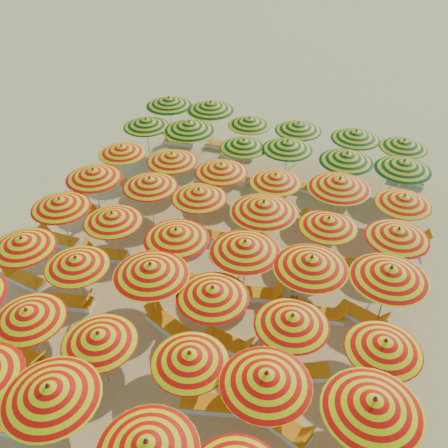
{
  "coord_description": "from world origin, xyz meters",
  "views": [
    {
      "loc": [
        5.13,
        -13.95,
        13.29
      ],
      "look_at": [
        0.0,
        0.5,
        1.6
      ],
      "focal_mm": 40.0,
      "sensor_mm": 36.0,
      "label": 1
    }
  ],
  "objects": [
    {
      "name": "lounger_9",
      "position": [
        -4.3,
        -3.96,
        0.15
      ],
      "size": [
        1.82,
        0.93,
        0.69
      ],
      "rotation": [
        0.0,
        0.0,
        0.21
      ],
      "color": "white",
      "rests_on": "ground"
    },
    {
      "name": "umbrella_7",
      "position": [
        -3.83,
        -6.29,
        2.1
      ],
      "size": [
        2.53,
        2.53,
        2.38
      ],
      "color": "silver",
      "rests_on": "ground"
    },
    {
      "name": "lounger_24",
      "position": [
        -5.56,
        3.88,
        0.15
      ],
      "size": [
        1.82,
        1.0,
        0.69
      ],
      "rotation": [
        0.0,
        0.0,
        0.26
      ],
      "color": "white",
      "rests_on": "ground"
    },
    {
      "name": "lounger_21",
      "position": [
        0.8,
        1.24,
        0.15
      ],
      "size": [
        1.75,
        0.64,
        0.69
      ],
      "rotation": [
        0.0,
        0.0,
        3.11
      ],
      "color": "white",
      "rests_on": "ground"
    },
    {
      "name": "umbrella_31",
      "position": [
        -3.59,
        3.66,
        2.16
      ],
      "size": [
        2.45,
        2.45,
        2.46
      ],
      "color": "silver",
      "rests_on": "ground"
    },
    {
      "name": "lounger_33",
      "position": [
        6.7,
        8.74,
        0.15
      ],
      "size": [
        1.78,
        0.74,
        0.69
      ],
      "rotation": [
        0.0,
        0.0,
        -0.1
      ],
      "color": "white",
      "rests_on": "ground"
    },
    {
      "name": "umbrella_10",
      "position": [
        3.54,
        -6.21,
        2.3
      ],
      "size": [
        3.17,
        3.17,
        2.62
      ],
      "color": "silver",
      "rests_on": "ground"
    },
    {
      "name": "umbrella_32",
      "position": [
        -1.19,
        3.51,
        2.18
      ],
      "size": [
        2.49,
        2.49,
        2.48
      ],
      "color": "silver",
      "rests_on": "ground"
    },
    {
      "name": "umbrella_18",
      "position": [
        -6.22,
        -1.08,
        2.18
      ],
      "size": [
        2.78,
        2.78,
        2.47
      ],
      "color": "silver",
      "rests_on": "ground"
    },
    {
      "name": "lounger_6",
      "position": [
        4.14,
        -6.07,
        0.15
      ],
      "size": [
        1.82,
        1.17,
        0.69
      ],
      "rotation": [
        0.0,
        0.0,
        -0.37
      ],
      "color": "white",
      "rests_on": "ground"
    },
    {
      "name": "umbrella_11",
      "position": [
        6.24,
        -6.12,
        2.39
      ],
      "size": [
        3.02,
        3.02,
        2.72
      ],
      "color": "silver",
      "rests_on": "ground"
    },
    {
      "name": "umbrella_17",
      "position": [
        6.35,
        -3.88,
        2.08
      ],
      "size": [
        2.33,
        2.33,
        2.36
      ],
      "color": "silver",
      "rests_on": "ground"
    },
    {
      "name": "umbrella_44",
      "position": [
        -1.45,
        8.46,
        2.07
      ],
      "size": [
        2.59,
        2.59,
        2.35
      ],
      "color": "silver",
      "rests_on": "ground"
    },
    {
      "name": "umbrella_19",
      "position": [
        -3.89,
        -1.14,
        2.11
      ],
      "size": [
        2.51,
        2.51,
        2.4
      ],
      "color": "silver",
      "rests_on": "ground"
    },
    {
      "name": "lounger_14",
      "position": [
        -4.48,
        -1.25,
        0.15
      ],
      "size": [
        1.81,
        0.9,
        0.69
      ],
      "rotation": [
        0.0,
        0.0,
        3.34
      ],
      "color": "white",
      "rests_on": "ground"
    },
    {
      "name": "umbrella_37",
      "position": [
        -3.87,
        6.35,
        2.39
      ],
      "size": [
        3.13,
        3.13,
        2.72
      ],
      "color": "silver",
      "rests_on": "ground"
    },
    {
      "name": "lounger_13",
      "position": [
        -6.82,
        -1.05,
        0.15
      ],
      "size": [
        1.74,
        0.59,
        0.69
      ],
      "rotation": [
        0.0,
        0.0,
        3.13
      ],
      "color": "white",
      "rests_on": "ground"
    },
    {
      "name": "lounger_22",
      "position": [
        4.35,
        1.37,
        0.15
      ],
      "size": [
        1.81,
        0.88,
        0.69
      ],
      "rotation": [
        0.0,
        0.0,
        3.32
      ],
      "color": "white",
      "rests_on": "ground"
    },
    {
      "name": "lounger_27",
      "position": [
        -1.59,
        6.04,
        0.15
      ],
      "size": [
        1.82,
        0.95,
        0.69
      ],
      "rotation": [
        0.0,
        0.0,
        2.92
      ],
      "color": "white",
      "rests_on": "ground"
    },
    {
      "name": "umbrella_20",
      "position": [
        -1.12,
        -1.42,
        2.25
      ],
      "size": [
        2.74,
        2.74,
        2.55
      ],
      "color": "silver",
      "rests_on": "ground"
    },
    {
      "name": "lounger_18",
      "position": [
        5.72,
        -1.13,
        0.15
      ],
      "size": [
        1.83,
        1.12,
        0.69
      ],
      "rotation": [
        0.0,
        0.0,
        -0.34
      ],
      "color": "white",
      "rests_on": "ground"
    },
    {
      "name": "umbrella_25",
      "position": [
        -3.6,
        1.47,
        2.16
      ],
      "size": [
        2.93,
        2.93,
        2.46
      ],
      "color": "silver",
      "rests_on": "ground"
    },
    {
      "name": "umbrella_15",
      "position": [
        1.1,
        -3.64,
        2.19
      ],
      "size": [
        2.93,
        2.93,
        2.48
      ],
      "color": "silver",
      "rests_on": "ground"
    },
    {
      "name": "beachgoer_b",
      "position": [
        3.19,
        -1.23,
        0.75
      ],
      "size": [
        0.58,
        0.74,
        1.5
      ],
      "primitive_type": "imported",
      "rotation": [
        0.0,
        0.0,
        4.69
      ],
      "color": "tan",
      "rests_on": "ground"
    },
    {
      "name": "lounger_16",
      "position": [
        2.02,
        -1.28,
        0.15
      ],
      "size": [
        1.82,
        0.95,
        0.69
      ],
      "rotation": [
        0.0,
        0.0,
        0.22
      ],
      "color": "white",
      "rests_on": "ground"
    },
    {
      "name": "umbrella_46",
      "position": [
        3.87,
        8.54,
        2.2
      ],
      "size": [
        2.79,
        2.79,
        2.5
      ],
      "color": "silver",
      "rests_on": "ground"
    },
    {
      "name": "lounger_23",
      "position": [
        6.83,
        1.48,
        0.15
      ],
      "size": [
        1.81,
        0.9,
        0.69
      ],
      "rotation": [
        0.0,
        0.0,
        2.95
      ],
      "color": "white",
      "rests_on": "ground"
    },
    {
      "name": "lounger_32",
      "position": [
        -1.95,
        8.26,
        0.15
      ],
      "size": [
        1.81,
        0.87,
        0.69
      ],
      "rotation": [
        0.0,
        0.0,
        0.17
      ],
      "color": "white",
      "rests_on": "ground"
    },
    {
      "name": "lounger_17",
      "position": [
        4.33,
        -1.52,
        0.15
      ],
      "size": [
        1.81,
        0.89,
        0.69
      ],
      "rotation": [
        0.0,
        0.0,
        0.19
      ],
      "color": "white",
      "rests_on": "ground"
    },
    {
      "name": "lounger_5",
      "position": [
        1.94,
        -6.09,
        0.15
      ],
      "size": [
        1.82,
        0.98,
        0.69
      ],
      "rotation": [
        0.0,
        0.0,
        0.24
      ],
      "color": "white",
      "rests_on": "ground"
    },
    {
      "name": "umbrella_43",
      "position": [
        -3.71,
        8.88,
        2.39
      ],
      "size": [
        3.07,
        3.07,
        2.72
      ],
      "color": "silver",
      "rests_on": "ground"
    },
    {
      "name": "umbrella_16",
      "position": [
        3.69,
        -3.88,
        2.13
      ],
      "size": [
        2.56,
        2.56,
        2.42
      ],
      "color": "silver",
      "rests_on": "ground"
    },
    {
      "name": "umbrella_28",
      "position": [
        3.85,
        1.3,
        2.09
      ],
      "size": [
        2.29,
        2.29,
        2.37
      ],
      "color": "silver",
      "rests_on": "ground"
    },
    {
      "name": "lounger_4",
      "position": [
        -4.33,
        -6.51,
        0.15
      ],
      "size": [
        1.82,
        0.94,
        0.69
      ],
      "rotation": [
        0.0,
        0.0,
        -0.22
      ],
      "color": "white",
      "rests_on": "ground"
    },
    {
      "name": "lounger_12",
      "position": [
        4.2,
        -4.12,
        0.15
      ],
      "size": [
        1.82,
        1.18,
        0.69
      ],
      "rotation": [
        0.0,
        0.0,
        3.52
      ],
      "color": "white",
      "rests_on": "ground"
    },
    {
      "name": "umbrella_23",
      "position": [
        6.22,
        -1.12,
        2.38
      ],
      "size": [
        3.11,
        3.11,
        2.71
      ],
      "color": "silver",
      "rests_on": "ground"
    },
    {
      "name": "lounger_28",
      "position": [
        1.52,
        6.36,
        0.15
      ],
      "size": [
        1.75,
        0.65,
        0.69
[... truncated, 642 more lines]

